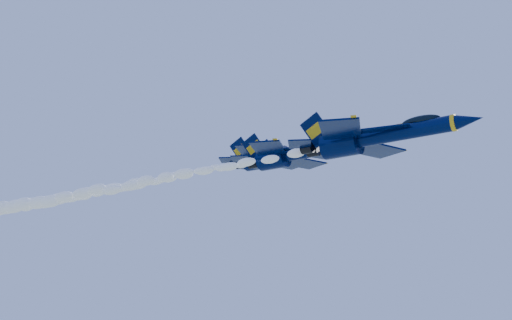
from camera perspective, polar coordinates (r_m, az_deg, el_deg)
The scene contains 6 objects.
jet_lead at distance 53.01m, azimuth 11.80°, elevation 2.31°, with size 16.69×13.69×6.20m.
smoke_trail_jet_lead at distance 71.77m, azimuth -13.68°, elevation -2.62°, with size 52.62×1.99×1.79m, color white.
jet_second at distance 66.97m, azimuth 4.18°, elevation 0.68°, with size 16.80×13.78×6.24m.
smoke_trail_jet_second at distance 87.80m, azimuth -15.17°, elevation -3.03°, with size 52.62×2.01×1.81m, color white.
jet_third at distance 81.97m, azimuth 2.40°, elevation 0.50°, with size 18.73×15.37×6.96m.
smoke_trail_jet_third at distance 103.38m, azimuth -14.06°, elevation -2.70°, with size 52.62×2.24×2.01m, color white.
Camera 1 is at (36.35, -61.78, 132.26)m, focal length 40.00 mm.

